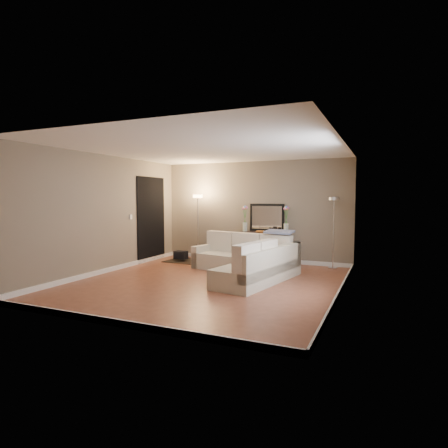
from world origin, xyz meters
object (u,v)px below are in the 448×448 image
at_px(console_table, 262,246).
at_px(floor_lamp_lit, 198,214).
at_px(floor_lamp_unlit, 334,218).
at_px(sectional_sofa, 248,261).

relative_size(console_table, floor_lamp_lit, 0.74).
bearing_deg(floor_lamp_unlit, console_table, 177.55).
bearing_deg(floor_lamp_lit, console_table, 7.04).
height_order(floor_lamp_lit, floor_lamp_unlit, floor_lamp_lit).
distance_m(console_table, floor_lamp_lit, 1.90).
distance_m(console_table, floor_lamp_unlit, 1.92).
distance_m(sectional_sofa, floor_lamp_unlit, 2.35).
height_order(console_table, floor_lamp_unlit, floor_lamp_unlit).
height_order(sectional_sofa, floor_lamp_lit, floor_lamp_lit).
xyz_separation_m(floor_lamp_lit, floor_lamp_unlit, (3.49, 0.14, -0.05)).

